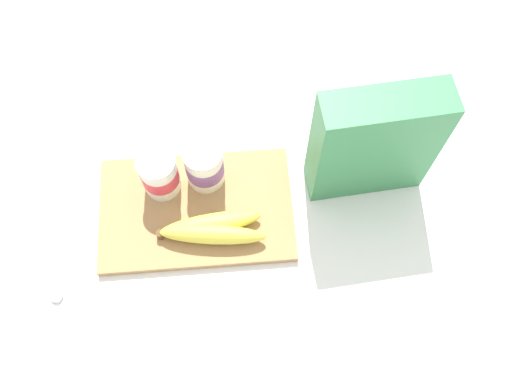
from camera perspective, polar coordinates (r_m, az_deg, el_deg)
ground_plane at (r=1.03m, az=-6.11°, el=-1.97°), size 2.40×2.40×0.00m
cutting_board at (r=1.02m, az=-6.15°, el=-1.80°), size 0.35×0.22×0.02m
cereal_box at (r=0.96m, az=12.04°, el=4.87°), size 0.21×0.09×0.26m
yogurt_cup_front at (r=1.00m, az=-9.91°, el=1.83°), size 0.07×0.07×0.10m
yogurt_cup_back at (r=1.00m, az=-5.33°, el=2.73°), size 0.07×0.07×0.10m
banana_bunch at (r=0.98m, az=-4.64°, el=-3.87°), size 0.19×0.08×0.04m
spoon at (r=1.04m, az=-20.23°, el=-8.40°), size 0.05×0.13×0.01m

